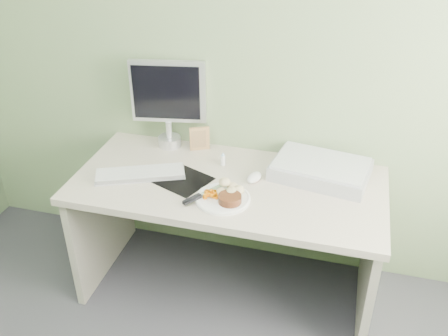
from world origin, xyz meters
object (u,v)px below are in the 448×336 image
(plate, at_px, (223,199))
(scanner, at_px, (321,170))
(monitor, at_px, (168,99))
(desk, at_px, (228,211))

(plate, bearing_deg, scanner, 38.21)
(plate, relative_size, monitor, 0.54)
(desk, bearing_deg, monitor, 143.75)
(desk, height_order, monitor, monitor)
(plate, xyz_separation_m, scanner, (0.43, 0.34, 0.03))
(desk, relative_size, plate, 5.94)
(scanner, height_order, monitor, monitor)
(desk, distance_m, monitor, 0.71)
(monitor, bearing_deg, plate, -57.03)
(desk, distance_m, plate, 0.25)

